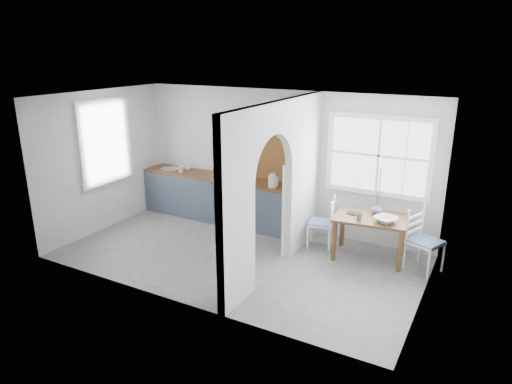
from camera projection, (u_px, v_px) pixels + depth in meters
The scene contains 26 objects.
floor at pixel (238, 257), 7.57m from camera, with size 5.80×3.20×0.01m, color gray.
ceiling at pixel (236, 98), 6.78m from camera, with size 5.80×3.20×0.01m, color beige.
walls at pixel (237, 182), 7.17m from camera, with size 5.81×3.21×2.60m.
partition at pixel (279, 177), 6.86m from camera, with size 0.12×3.20×2.60m.
kitchen_window at pixel (103, 142), 8.38m from camera, with size 0.10×1.16×1.50m, color white, non-canonical shape.
nook_window at pixel (378, 156), 7.56m from camera, with size 1.76×0.10×1.30m, color white, non-canonical shape.
counter at pixel (224, 198), 9.06m from camera, with size 3.50×0.60×0.90m.
sink at pixel (170, 169), 9.50m from camera, with size 0.40×0.40×0.02m, color silver.
backsplash at pixel (271, 157), 8.57m from camera, with size 1.65×0.03×0.90m, color brown.
shelf at pixel (269, 123), 8.30m from camera, with size 1.75×0.20×0.21m.
pendant_lamp at pixel (279, 134), 7.89m from camera, with size 0.26×0.26×0.16m, color #F2E4CC.
utensil_rail at pixel (296, 165), 7.60m from camera, with size 0.02×0.02×0.50m, color silver.
dining_table at pixel (369, 237), 7.44m from camera, with size 1.14×0.76×0.71m, color brown, non-canonical shape.
chair_left at pixel (321, 222), 7.84m from camera, with size 0.41×0.41×0.90m, color white, non-canonical shape.
chair_right at pixel (426, 241), 6.96m from camera, with size 0.45×0.45×0.99m, color white, non-canonical shape.
kettle at pixel (273, 180), 8.22m from camera, with size 0.22×0.17×0.26m, color silver, non-canonical shape.
mug_a at pixel (181, 170), 9.21m from camera, with size 0.13×0.13×0.12m, color beige.
mug_b at pixel (188, 167), 9.42m from camera, with size 0.14×0.14×0.11m, color silver.
knife_block at pixel (222, 168), 9.06m from camera, with size 0.11×0.15×0.24m, color #432515.
jar at pixel (228, 173), 8.89m from camera, with size 0.09×0.09×0.15m, color gray.
towel_magenta at pixel (295, 228), 8.05m from camera, with size 0.02×0.03×0.60m, color #D33E89.
towel_orange at pixel (294, 230), 8.02m from camera, with size 0.02×0.03×0.55m, color #D1571E.
bowl at pixel (385, 220), 7.10m from camera, with size 0.34×0.34×0.08m, color silver.
table_cup at pixel (359, 216), 7.22m from camera, with size 0.11×0.11×0.11m, color #5C7659.
plate at pixel (352, 213), 7.47m from camera, with size 0.18×0.18×0.01m, color black.
vase at pixel (377, 209), 7.42m from camera, with size 0.17×0.17×0.18m, color #73497C.
Camera 1 is at (3.57, -5.90, 3.32)m, focal length 32.00 mm.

